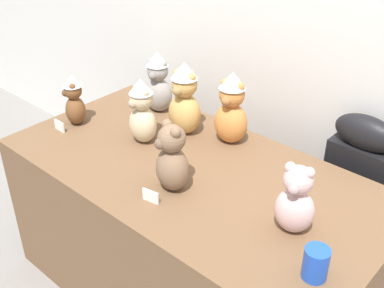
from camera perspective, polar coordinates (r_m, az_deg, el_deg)
name	(u,v)px	position (r m, az deg, el deg)	size (l,w,h in m)	color
wall_back	(292,0)	(2.30, 11.69, 16.18)	(7.00, 0.08, 2.60)	silver
display_table	(192,235)	(2.26, 0.00, -10.65)	(1.65, 0.84, 0.73)	brown
instrument_case	(351,205)	(2.37, 18.11, -6.86)	(0.28, 0.13, 0.93)	black
teddy_bear_blush	(295,201)	(1.69, 12.03, -6.54)	(0.16, 0.14, 0.27)	beige
teddy_bear_chestnut	(74,101)	(2.38, -13.64, 4.97)	(0.15, 0.14, 0.25)	brown
teddy_bear_honey	(184,99)	(2.22, -0.89, 5.26)	(0.17, 0.15, 0.35)	tan
teddy_bear_mocha	(172,159)	(1.85, -2.36, -1.78)	(0.18, 0.17, 0.29)	#7F6047
teddy_bear_ginger	(231,109)	(2.15, 4.62, 4.12)	(0.17, 0.15, 0.34)	#D17F3D
teddy_bear_sand	(142,112)	(2.16, -5.88, 3.79)	(0.16, 0.14, 0.31)	#CCB78E
teddy_bear_ash	(158,83)	(2.44, -4.00, 7.16)	(0.17, 0.15, 0.31)	gray
party_cup_blue	(316,263)	(1.58, 14.29, -13.39)	(0.08, 0.08, 0.11)	blue
name_card_front_left	(151,196)	(1.84, -4.87, -6.11)	(0.07, 0.01, 0.05)	white
name_card_front_middle	(59,126)	(2.38, -15.27, 2.06)	(0.07, 0.01, 0.05)	white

